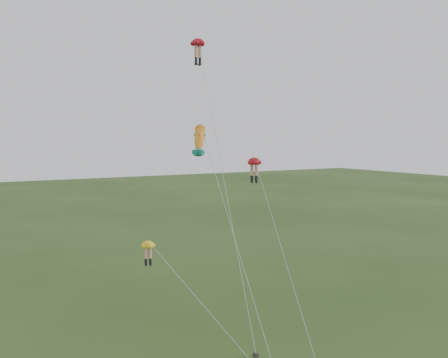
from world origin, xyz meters
TOP-DOWN VIEW (x-y plane):
  - ground at (0.00, 0.00)m, footprint 300.00×300.00m
  - legs_kite_red_high at (1.63, 12.04)m, footprint 3.00×13.11m
  - legs_kite_red_mid at (4.30, 7.29)m, footprint 3.10×11.42m
  - legs_kite_yellow at (-6.17, 3.93)m, footprint 5.02×9.09m
  - fish_kite at (-0.17, 8.52)m, footprint 2.29×11.71m

SIDE VIEW (x-z plane):
  - ground at x=0.00m, z-range 0.00..0.00m
  - legs_kite_yellow at x=-6.17m, z-range 3.19..10.95m
  - legs_kite_red_mid at x=4.30m, z-range 5.72..18.69m
  - fish_kite at x=-0.17m, z-range 6.54..22.50m
  - legs_kite_red_high at x=1.63m, z-range 10.56..33.67m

